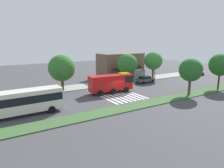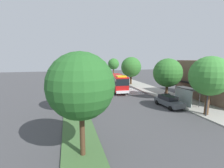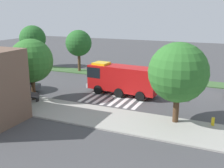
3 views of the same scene
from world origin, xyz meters
name	(u,v)px [view 2 (image 2 of 3)]	position (x,y,z in m)	size (l,w,h in m)	color
ground_plane	(113,93)	(0.00, 0.00, 0.00)	(120.00, 120.00, 0.00)	#424244
sidewalk	(152,90)	(0.00, 8.82, 0.07)	(60.00, 5.07, 0.14)	#9E9B93
median_strip	(73,95)	(0.00, -7.78, 0.07)	(60.00, 3.00, 0.14)	#3D6033
crosswalk	(112,92)	(-0.57, 0.00, 0.01)	(6.75, 11.31, 0.01)	silver
fire_truck	(118,82)	(-0.56, 1.23, 2.00)	(8.81, 3.24, 3.65)	#B71414
parked_car_west	(112,77)	(-18.70, 5.08, 0.89)	(4.62, 2.20, 1.74)	black
parked_car_mid	(168,101)	(11.09, 5.08, 0.83)	(4.70, 2.21, 1.58)	#474C51
transit_bus	(88,75)	(-17.70, -2.83, 2.03)	(11.52, 3.06, 3.41)	silver
bus_stop_shelter	(185,93)	(11.18, 7.73, 1.89)	(3.50, 1.40, 2.46)	#4C4C51
bench_near_shelter	(168,95)	(7.18, 7.73, 0.59)	(1.60, 0.50, 0.90)	black
street_lamp	(209,83)	(15.81, 6.88, 4.05)	(0.36, 0.36, 6.68)	#2D2D30
storefront_building	(216,81)	(10.15, 14.32, 3.24)	(11.87, 6.74, 6.49)	brown
sidewalk_tree_far_west	(114,64)	(-24.64, 7.28, 4.85)	(3.93, 3.93, 6.71)	#513823
sidewalk_tree_west	(131,67)	(-8.35, 7.28, 4.61)	(5.16, 5.16, 7.06)	#47301E
sidewalk_tree_center	(168,73)	(7.36, 7.28, 4.47)	(4.71, 4.71, 6.70)	#47301E
sidewalk_tree_east	(210,76)	(15.45, 7.28, 4.78)	(4.59, 4.59, 6.97)	#513823
median_tree_far_west	(75,77)	(10.45, -7.78, 4.65)	(4.18, 4.18, 6.62)	#513823
median_tree_west	(81,86)	(19.64, -7.78, 5.02)	(4.51, 4.51, 7.15)	#47301E
fire_hydrant	(125,81)	(-11.46, 6.78, 0.49)	(0.28, 0.28, 0.70)	gold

